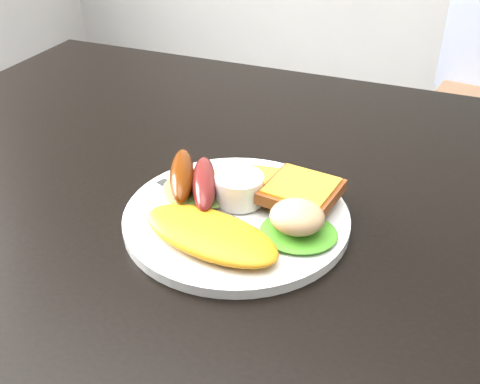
# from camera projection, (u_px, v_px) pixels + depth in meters

# --- Properties ---
(dining_table) EXTENTS (1.20, 0.80, 0.04)m
(dining_table) POSITION_uv_depth(u_px,v_px,m) (290.00, 218.00, 0.64)
(dining_table) COLOR black
(dining_table) RESTS_ON ground
(person) EXTENTS (0.64, 0.53, 1.51)m
(person) POSITION_uv_depth(u_px,v_px,m) (220.00, 28.00, 1.19)
(person) COLOR navy
(person) RESTS_ON ground
(plate) EXTENTS (0.24, 0.24, 0.01)m
(plate) POSITION_uv_depth(u_px,v_px,m) (236.00, 217.00, 0.60)
(plate) COLOR white
(plate) RESTS_ON dining_table
(lettuce_left) EXTENTS (0.12, 0.12, 0.01)m
(lettuce_left) POSITION_uv_depth(u_px,v_px,m) (204.00, 188.00, 0.63)
(lettuce_left) COLOR #6FA33D
(lettuce_left) RESTS_ON plate
(lettuce_right) EXTENTS (0.09, 0.08, 0.01)m
(lettuce_right) POSITION_uv_depth(u_px,v_px,m) (298.00, 233.00, 0.56)
(lettuce_right) COLOR green
(lettuce_right) RESTS_ON plate
(omelette) EXTENTS (0.16, 0.10, 0.02)m
(omelette) POSITION_uv_depth(u_px,v_px,m) (210.00, 234.00, 0.55)
(omelette) COLOR orange
(omelette) RESTS_ON plate
(sausage_a) EXTENTS (0.07, 0.11, 0.03)m
(sausage_a) POSITION_uv_depth(u_px,v_px,m) (182.00, 175.00, 0.62)
(sausage_a) COLOR #622708
(sausage_a) RESTS_ON lettuce_left
(sausage_b) EXTENTS (0.07, 0.11, 0.03)m
(sausage_b) POSITION_uv_depth(u_px,v_px,m) (204.00, 183.00, 0.61)
(sausage_b) COLOR maroon
(sausage_b) RESTS_ON lettuce_left
(ramekin) EXTENTS (0.06, 0.06, 0.03)m
(ramekin) POSITION_uv_depth(u_px,v_px,m) (239.00, 189.00, 0.60)
(ramekin) COLOR white
(ramekin) RESTS_ON plate
(toast_a) EXTENTS (0.08, 0.08, 0.01)m
(toast_a) POSITION_uv_depth(u_px,v_px,m) (273.00, 186.00, 0.63)
(toast_a) COLOR brown
(toast_a) RESTS_ON plate
(toast_b) EXTENTS (0.08, 0.08, 0.01)m
(toast_b) POSITION_uv_depth(u_px,v_px,m) (301.00, 192.00, 0.59)
(toast_b) COLOR brown
(toast_b) RESTS_ON toast_a
(potato_salad) EXTENTS (0.06, 0.05, 0.03)m
(potato_salad) POSITION_uv_depth(u_px,v_px,m) (297.00, 217.00, 0.55)
(potato_salad) COLOR beige
(potato_salad) RESTS_ON lettuce_right
(fork) EXTENTS (0.16, 0.07, 0.00)m
(fork) POSITION_uv_depth(u_px,v_px,m) (210.00, 209.00, 0.60)
(fork) COLOR #ADAFB7
(fork) RESTS_ON plate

